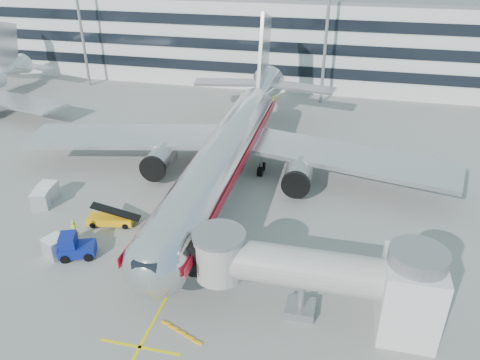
% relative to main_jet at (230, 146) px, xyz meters
% --- Properties ---
extents(ground, '(180.00, 180.00, 0.00)m').
position_rel_main_jet_xyz_m(ground, '(0.00, -11.72, -4.23)').
color(ground, gray).
rests_on(ground, ground).
extents(lead_in_line, '(0.25, 70.00, 0.01)m').
position_rel_main_jet_xyz_m(lead_in_line, '(0.00, -1.72, -4.23)').
color(lead_in_line, yellow).
rests_on(lead_in_line, ground).
extents(stop_bar, '(6.00, 0.25, 0.01)m').
position_rel_main_jet_xyz_m(stop_bar, '(0.00, -25.72, -4.23)').
color(stop_bar, yellow).
rests_on(stop_bar, ground).
extents(main_jet, '(50.95, 48.70, 16.06)m').
position_rel_main_jet_xyz_m(main_jet, '(0.00, 0.00, 0.00)').
color(main_jet, silver).
rests_on(main_jet, ground).
extents(jet_bridge, '(17.80, 4.50, 7.00)m').
position_rel_main_jet_xyz_m(jet_bridge, '(12.18, -19.72, -0.36)').
color(jet_bridge, silver).
rests_on(jet_bridge, ground).
extents(terminal, '(150.00, 24.25, 15.60)m').
position_rel_main_jet_xyz_m(terminal, '(0.00, 46.23, 3.57)').
color(terminal, silver).
rests_on(terminal, ground).
extents(light_mast_west, '(2.40, 1.20, 25.45)m').
position_rel_main_jet_xyz_m(light_mast_west, '(-35.00, 30.28, 10.64)').
color(light_mast_west, gray).
rests_on(light_mast_west, ground).
extents(light_mast_centre, '(2.40, 1.20, 25.45)m').
position_rel_main_jet_xyz_m(light_mast_centre, '(8.00, 30.28, 10.64)').
color(light_mast_centre, gray).
rests_on(light_mast_centre, ground).
extents(belt_loader, '(4.79, 2.35, 2.24)m').
position_rel_main_jet_xyz_m(belt_loader, '(-9.13, -11.96, -3.60)').
color(belt_loader, '#FFAC0A').
rests_on(belt_loader, ground).
extents(baggage_tug, '(3.53, 2.86, 2.32)m').
position_rel_main_jet_xyz_m(baggage_tug, '(-9.78, -17.41, -3.22)').
color(baggage_tug, navy).
rests_on(baggage_tug, ground).
extents(cargo_container_left, '(1.98, 1.98, 1.89)m').
position_rel_main_jet_xyz_m(cargo_container_left, '(-17.97, -8.93, -3.28)').
color(cargo_container_left, silver).
rests_on(cargo_container_left, ground).
extents(cargo_container_right, '(2.09, 2.09, 1.80)m').
position_rel_main_jet_xyz_m(cargo_container_right, '(-17.70, -10.66, -3.33)').
color(cargo_container_right, silver).
rests_on(cargo_container_right, ground).
extents(cargo_container_front, '(2.26, 2.26, 1.81)m').
position_rel_main_jet_xyz_m(cargo_container_front, '(-11.57, -17.63, -3.32)').
color(cargo_container_front, silver).
rests_on(cargo_container_front, ground).
extents(ramp_worker, '(0.89, 0.77, 2.05)m').
position_rel_main_jet_xyz_m(ramp_worker, '(-11.12, -15.16, -3.21)').
color(ramp_worker, '#B8DF17').
rests_on(ramp_worker, ground).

